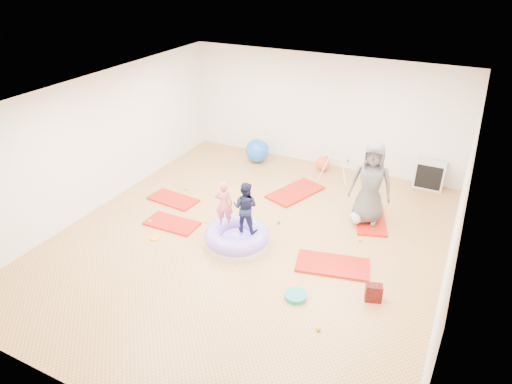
% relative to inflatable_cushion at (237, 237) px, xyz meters
% --- Properties ---
extents(room, '(7.01, 8.01, 2.81)m').
position_rel_inflatable_cushion_xyz_m(room, '(0.14, 0.23, 1.25)').
color(room, tan).
rests_on(room, ground).
extents(gym_mat_front_left, '(1.10, 0.57, 0.05)m').
position_rel_inflatable_cushion_xyz_m(gym_mat_front_left, '(-1.52, 0.02, -0.13)').
color(gym_mat_front_left, red).
rests_on(gym_mat_front_left, ground).
extents(gym_mat_mid_left, '(1.14, 0.64, 0.05)m').
position_rel_inflatable_cushion_xyz_m(gym_mat_mid_left, '(-2.09, 0.86, -0.13)').
color(gym_mat_mid_left, red).
rests_on(gym_mat_mid_left, ground).
extents(gym_mat_center_back, '(1.10, 1.49, 0.06)m').
position_rel_inflatable_cushion_xyz_m(gym_mat_center_back, '(0.23, 2.38, -0.12)').
color(gym_mat_center_back, red).
rests_on(gym_mat_center_back, ground).
extents(gym_mat_right, '(1.38, 0.90, 0.05)m').
position_rel_inflatable_cushion_xyz_m(gym_mat_right, '(1.85, 0.14, -0.12)').
color(gym_mat_right, red).
rests_on(gym_mat_right, ground).
extents(gym_mat_rear_right, '(0.92, 1.30, 0.05)m').
position_rel_inflatable_cushion_xyz_m(gym_mat_rear_right, '(2.08, 1.95, -0.13)').
color(gym_mat_rear_right, red).
rests_on(gym_mat_rear_right, ground).
extents(inflatable_cushion, '(1.22, 1.22, 0.38)m').
position_rel_inflatable_cushion_xyz_m(inflatable_cushion, '(0.00, 0.00, 0.00)').
color(inflatable_cushion, silver).
rests_on(inflatable_cushion, ground).
extents(child_pink, '(0.39, 0.31, 0.93)m').
position_rel_inflatable_cushion_xyz_m(child_pink, '(-0.29, 0.07, 0.67)').
color(child_pink, '#DB5E6E').
rests_on(child_pink, inflatable_cushion).
extents(child_navy, '(0.52, 0.43, 1.00)m').
position_rel_inflatable_cushion_xyz_m(child_navy, '(0.14, 0.08, 0.70)').
color(child_navy, '#141837').
rests_on(child_navy, inflatable_cushion).
extents(adult_caregiver, '(0.88, 0.62, 1.69)m').
position_rel_inflatable_cushion_xyz_m(adult_caregiver, '(2.00, 1.87, 0.75)').
color(adult_caregiver, '#4F4F4F').
rests_on(adult_caregiver, gym_mat_rear_right).
extents(infant, '(0.36, 0.37, 0.21)m').
position_rel_inflatable_cushion_xyz_m(infant, '(1.86, 1.71, 0.01)').
color(infant, '#91BBE5').
rests_on(infant, gym_mat_rear_right).
extents(ball_pit_balls, '(4.33, 2.91, 0.07)m').
position_rel_inflatable_cushion_xyz_m(ball_pit_balls, '(-0.21, 0.48, -0.11)').
color(ball_pit_balls, gold).
rests_on(ball_pit_balls, ground).
extents(exercise_ball_blue, '(0.62, 0.62, 0.62)m').
position_rel_inflatable_cushion_xyz_m(exercise_ball_blue, '(-1.34, 3.58, 0.16)').
color(exercise_ball_blue, blue).
rests_on(exercise_ball_blue, ground).
extents(exercise_ball_orange, '(0.37, 0.37, 0.37)m').
position_rel_inflatable_cushion_xyz_m(exercise_ball_orange, '(0.39, 3.83, 0.03)').
color(exercise_ball_orange, '#EF5C2E').
rests_on(exercise_ball_orange, ground).
extents(infant_play_gym, '(0.71, 0.67, 0.54)m').
position_rel_inflatable_cushion_xyz_m(infant_play_gym, '(0.82, 3.54, 0.21)').
color(infant_play_gym, silver).
rests_on(infant_play_gym, ground).
extents(cube_shelf, '(0.66, 0.33, 0.66)m').
position_rel_inflatable_cushion_xyz_m(cube_shelf, '(2.90, 4.03, 0.18)').
color(cube_shelf, silver).
rests_on(cube_shelf, ground).
extents(balance_disc, '(0.36, 0.36, 0.08)m').
position_rel_inflatable_cushion_xyz_m(balance_disc, '(1.57, -0.92, -0.11)').
color(balance_disc, teal).
rests_on(balance_disc, ground).
extents(backpack, '(0.30, 0.23, 0.30)m').
position_rel_inflatable_cushion_xyz_m(backpack, '(2.69, -0.41, -0.00)').
color(backpack, maroon).
rests_on(backpack, ground).
extents(yellow_toy, '(0.19, 0.19, 0.03)m').
position_rel_inflatable_cushion_xyz_m(yellow_toy, '(-1.52, -0.55, -0.14)').
color(yellow_toy, gold).
rests_on(yellow_toy, ground).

